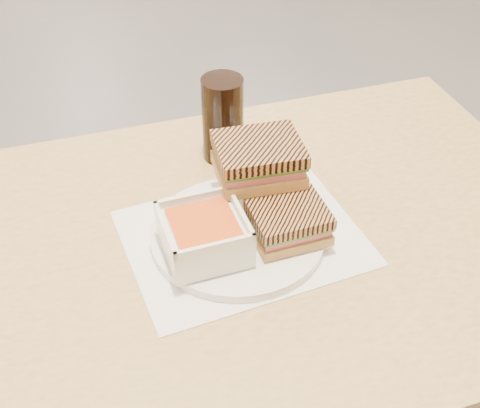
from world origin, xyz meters
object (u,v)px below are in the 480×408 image
object	(u,v)px
panini_lower	(288,222)
soup_bowl	(204,236)
cola_glass	(223,119)
plate	(238,234)
main_table	(195,301)

from	to	relation	value
panini_lower	soup_bowl	bearing A→B (deg)	173.77
soup_bowl	cola_glass	distance (m)	0.26
panini_lower	cola_glass	size ratio (longest dim) A/B	0.74
plate	panini_lower	size ratio (longest dim) A/B	2.34
soup_bowl	panini_lower	size ratio (longest dim) A/B	1.06
plate	soup_bowl	distance (m)	0.07
panini_lower	cola_glass	bearing A→B (deg)	92.79
main_table	cola_glass	bearing A→B (deg)	58.54
main_table	cola_glass	size ratio (longest dim) A/B	8.30
main_table	cola_glass	distance (m)	0.30
cola_glass	plate	bearing A→B (deg)	-104.49
plate	soup_bowl	bearing A→B (deg)	-159.99
panini_lower	cola_glass	world-z (taller)	cola_glass
cola_glass	panini_lower	bearing A→B (deg)	-87.21
plate	cola_glass	size ratio (longest dim) A/B	1.74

